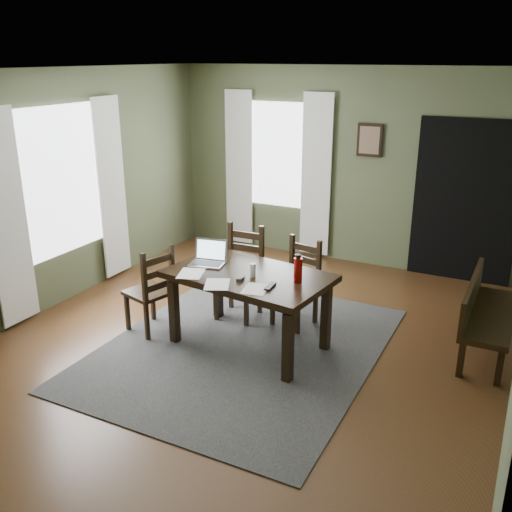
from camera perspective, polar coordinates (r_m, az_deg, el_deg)
The scene contains 24 objects.
ground at distance 5.90m, azimuth -1.33°, elevation -9.19°, with size 5.00×6.00×0.01m.
room_shell at distance 5.27m, azimuth -1.48°, elevation 8.30°, with size 5.02×6.02×2.71m.
rug at distance 5.89m, azimuth -1.33°, elevation -9.10°, with size 2.60×3.20×0.01m.
dining_table at distance 5.64m, azimuth -0.72°, elevation -2.66°, with size 1.68×1.14×0.78m.
chair_end at distance 6.12m, azimuth -10.40°, elevation -3.45°, with size 0.52×0.52×0.96m.
chair_back_left at distance 6.39m, azimuth -1.57°, elevation -1.76°, with size 0.47×0.48×1.04m.
chair_back_right at distance 6.23m, azimuth 4.16°, elevation -2.78°, with size 0.50×0.50×0.95m.
bench at distance 6.06m, azimuth 21.79°, elevation -5.01°, with size 0.44×1.36×0.77m.
laptop at distance 5.88m, azimuth -4.72°, elevation -0.13°, with size 0.39×0.33×0.24m.
computer_mouse at distance 5.43m, azimuth -1.57°, elevation -2.28°, with size 0.05×0.09×0.03m, color #3F3F42.
tv_remote at distance 5.27m, azimuth 1.42°, elevation -3.05°, with size 0.05×0.19×0.02m, color black.
drinking_glass at distance 5.49m, azimuth -0.34°, elevation -1.44°, with size 0.06×0.06×0.13m, color silver.
water_bottle at distance 5.36m, azimuth 4.22°, elevation -1.36°, with size 0.10×0.10×0.28m.
paper_a at distance 5.63m, azimuth -6.51°, elevation -1.75°, with size 0.23×0.30×0.00m, color white.
paper_b at distance 5.23m, azimuth -0.06°, elevation -3.31°, with size 0.22×0.28×0.00m, color white.
paper_e at distance 5.35m, azimuth -3.91°, elevation -2.84°, with size 0.23×0.29×0.00m, color white.
window_left at distance 6.98m, azimuth -18.95°, elevation 7.08°, with size 0.01×1.30×1.70m.
window_back at distance 8.39m, azimuth 2.15°, elevation 10.06°, with size 1.00×0.01×1.50m.
curtain_left_near at distance 6.49m, azimuth -23.60°, elevation 3.32°, with size 0.03×0.48×2.30m.
curtain_left_far at distance 7.59m, azimuth -14.22°, elevation 6.55°, with size 0.03×0.48×2.30m.
curtain_back_left at distance 8.68m, azimuth -1.71°, elevation 8.71°, with size 0.44×0.03×2.30m.
curtain_back_right at distance 8.18m, azimuth 6.03°, elevation 7.93°, with size 0.44×0.03×2.30m.
framed_picture at distance 7.89m, azimuth 11.30°, elevation 11.30°, with size 0.34×0.03×0.44m.
doorway_back at distance 7.77m, azimuth 20.22°, elevation 5.09°, with size 1.30×0.03×2.10m.
Camera 1 is at (2.45, -4.56, 2.83)m, focal length 40.00 mm.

